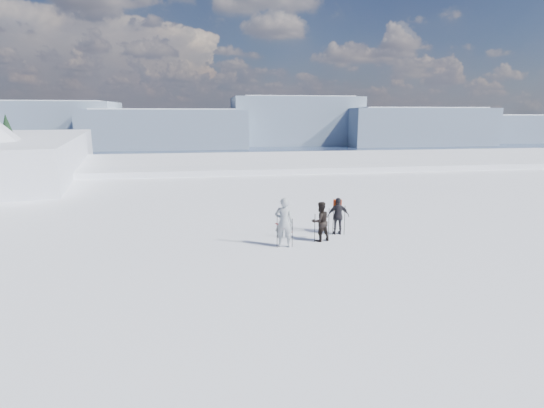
{
  "coord_description": "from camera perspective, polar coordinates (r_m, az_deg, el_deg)",
  "views": [
    {
      "loc": [
        -4.84,
        -12.41,
        5.09
      ],
      "look_at": [
        -2.33,
        3.0,
        1.72
      ],
      "focal_mm": 28.0,
      "sensor_mm": 36.0,
      "label": 1
    }
  ],
  "objects": [
    {
      "name": "skis_loose",
      "position": [
        19.15,
        1.34,
        -3.2
      ],
      "size": [
        0.58,
        1.69,
        0.03
      ],
      "color": "black",
      "rests_on": "ground"
    },
    {
      "name": "skier_dark",
      "position": [
        17.15,
        6.51,
        -2.36
      ],
      "size": [
        0.93,
        0.81,
        1.62
      ],
      "primitive_type": "imported",
      "rotation": [
        0.0,
        0.0,
        3.43
      ],
      "color": "black",
      "rests_on": "ground"
    },
    {
      "name": "lake_basin",
      "position": [
        44.23,
        -2.65,
        -3.03
      ],
      "size": [
        820.0,
        820.0,
        71.62
      ],
      "color": "white",
      "rests_on": "ground"
    },
    {
      "name": "skier_grey",
      "position": [
        16.27,
        1.62,
        -2.48
      ],
      "size": [
        0.8,
        0.62,
        1.95
      ],
      "primitive_type": "imported",
      "rotation": [
        0.0,
        0.0,
        2.91
      ],
      "color": "#969DA3",
      "rests_on": "ground"
    },
    {
      "name": "ski_poles",
      "position": [
        17.19,
        6.0,
        -2.95
      ],
      "size": [
        3.15,
        1.38,
        1.37
      ],
      "color": "black",
      "rests_on": "ground"
    },
    {
      "name": "far_mountain_range",
      "position": [
        468.62,
        -5.13,
        10.63
      ],
      "size": [
        770.0,
        110.0,
        53.0
      ],
      "color": "slate",
      "rests_on": "ground"
    },
    {
      "name": "backpack",
      "position": [
        18.23,
        8.84,
        1.73
      ],
      "size": [
        0.36,
        0.23,
        0.48
      ],
      "primitive_type": "cube",
      "rotation": [
        0.0,
        0.0,
        3.02
      ],
      "color": "red",
      "rests_on": "skier_pack"
    },
    {
      "name": "skier_pack",
      "position": [
        18.21,
        8.89,
        -1.62
      ],
      "size": [
        0.97,
        0.49,
        1.59
      ],
      "primitive_type": "imported",
      "rotation": [
        0.0,
        0.0,
        3.02
      ],
      "color": "black",
      "rests_on": "ground"
    }
  ]
}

